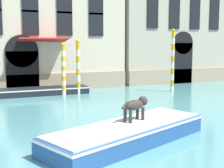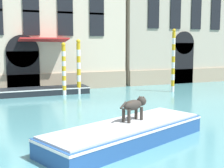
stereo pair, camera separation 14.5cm
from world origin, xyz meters
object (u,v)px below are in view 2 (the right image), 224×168
at_px(boat_moored_near_palazzo, 45,91).
at_px(mooring_pole_2, 64,69).
at_px(boat_foreground, 127,133).
at_px(dog_on_deck, 134,105).
at_px(mooring_pole_1, 79,67).
at_px(mooring_pole_0, 173,60).

distance_m(boat_moored_near_palazzo, mooring_pole_2, 2.13).
relative_size(boat_foreground, dog_on_deck, 5.43).
distance_m(dog_on_deck, mooring_pole_1, 10.97).
relative_size(dog_on_deck, mooring_pole_2, 0.35).
height_order(dog_on_deck, mooring_pole_0, mooring_pole_0).
bearing_deg(mooring_pole_0, boat_moored_near_palazzo, 164.48).
height_order(dog_on_deck, mooring_pole_2, mooring_pole_2).
bearing_deg(mooring_pole_1, boat_foreground, -97.99).
xyz_separation_m(dog_on_deck, mooring_pole_2, (0.04, 10.85, 0.56)).
relative_size(mooring_pole_0, mooring_pole_1, 1.20).
bearing_deg(boat_moored_near_palazzo, mooring_pole_2, -33.05).
relative_size(mooring_pole_0, mooring_pole_2, 1.27).
distance_m(boat_foreground, mooring_pole_1, 11.46).
relative_size(dog_on_deck, mooring_pole_1, 0.33).
relative_size(boat_foreground, mooring_pole_0, 1.48).
bearing_deg(mooring_pole_1, boat_moored_near_palazzo, 161.66).
bearing_deg(mooring_pole_2, boat_foreground, -92.64).
height_order(boat_foreground, boat_moored_near_palazzo, boat_foreground).
height_order(mooring_pole_0, mooring_pole_2, mooring_pole_0).
bearing_deg(boat_moored_near_palazzo, mooring_pole_0, -14.91).
distance_m(boat_moored_near_palazzo, mooring_pole_0, 9.45).
height_order(dog_on_deck, boat_moored_near_palazzo, dog_on_deck).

